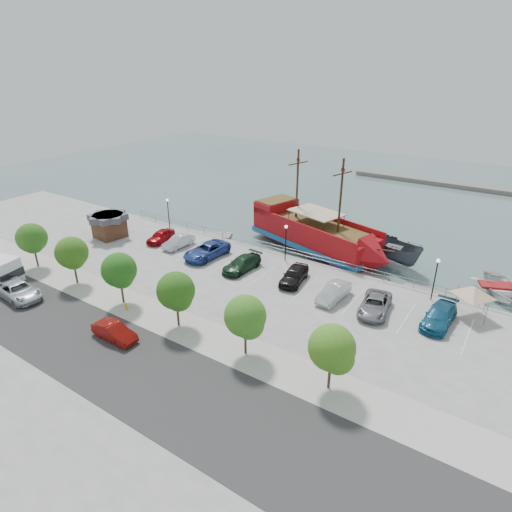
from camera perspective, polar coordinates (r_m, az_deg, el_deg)
The scene contains 34 objects.
ground at distance 44.36m, azimuth -0.35°, elevation -4.72°, with size 160.00×160.00×0.00m, color #4A6261.
land_slab at distance 32.30m, azimuth -22.92°, elevation -19.02°, with size 100.00×58.00×1.20m, color gray.
street at distance 33.97m, azimuth -16.08°, elevation -14.05°, with size 100.00×8.00×0.04m, color #343434.
sidewalk at distance 37.19m, azimuth -9.11°, elevation -9.56°, with size 100.00×4.00×0.05m, color #B7B5A8.
seawall_railing at distance 49.66m, azimuth 4.67°, elevation 0.50°, with size 50.00×0.06×1.00m.
far_shore at distance 90.42m, azimuth 25.49°, elevation 8.51°, with size 40.00×3.00×0.80m, color slate.
pirate_ship at distance 52.86m, azimuth 8.84°, elevation 2.49°, with size 20.39×10.64×12.62m.
patrol_boat at distance 52.03m, azimuth 17.84°, elevation 0.49°, with size 2.97×7.89×3.05m, color #3C434B.
speedboat at distance 49.88m, azimuth 29.77°, elevation -3.88°, with size 4.62×6.47×1.34m, color silver.
dock_west at distance 58.60m, azimuth -6.67°, elevation 2.83°, with size 6.88×1.97×0.39m, color gray.
dock_mid at distance 48.59m, azimuth 13.37°, elevation -2.44°, with size 6.64×1.90×0.38m, color gray.
dock_east at distance 46.80m, azimuth 23.58°, elevation -5.01°, with size 7.62×2.18×0.44m, color gray.
shed at distance 57.96m, azimuth -19.01°, elevation 3.94°, with size 4.13×4.13×3.05m.
canopy_tent at distance 41.75m, azimuth 27.18°, elevation -3.70°, with size 4.38×4.38×3.26m.
street_van at distance 46.71m, azimuth -29.15°, elevation -4.05°, with size 2.59×5.61×1.56m, color #AAB3B9.
street_sedan at distance 37.02m, azimuth -18.37°, elevation -9.55°, with size 1.46×4.19×1.38m, color maroon.
fire_hydrant at distance 40.79m, azimuth -16.88°, elevation -6.46°, with size 0.25×0.25×0.72m.
lamp_post_left at distance 58.11m, azimuth -11.66°, elevation 6.22°, with size 0.36×0.36×4.28m.
lamp_post_mid at distance 47.68m, azimuth 4.00°, elevation 2.62°, with size 0.36×0.36×4.28m.
lamp_post_right at distance 42.85m, azimuth 22.88°, elevation -1.99°, with size 0.36×0.36×4.28m.
tree_a at distance 51.76m, azimuth -27.70°, elevation 1.99°, with size 3.30×3.20×5.00m.
tree_b at distance 46.04m, azimuth -23.31°, elevation 0.24°, with size 3.30×3.20×5.00m.
tree_c at distance 40.71m, azimuth -17.73°, elevation -1.99°, with size 3.30×3.20×5.00m.
tree_d at distance 35.96m, azimuth -10.55°, elevation -4.81°, with size 3.30×3.20×5.00m.
tree_e at distance 32.04m, azimuth -1.31°, elevation -8.29°, with size 3.30×3.20×5.00m.
tree_f at distance 29.30m, azimuth 10.27°, elevation -12.26°, with size 3.30×3.20×5.00m.
parked_car_a at distance 54.94m, azimuth -12.59°, elevation 2.62°, with size 1.74×4.33×1.48m, color #98070B.
parked_car_b at distance 52.83m, azimuth -10.28°, elevation 1.91°, with size 1.53×4.38×1.44m, color silver.
parked_car_c at distance 49.54m, azimuth -6.58°, elevation 0.74°, with size 2.77×6.00×1.67m, color navy.
parked_car_d at distance 46.19m, azimuth -1.90°, elevation -1.05°, with size 2.10×5.16×1.50m, color #15311D.
parked_car_e at distance 43.78m, azimuth 5.10°, elevation -2.53°, with size 1.96×4.87×1.66m, color black.
parked_car_f at distance 41.26m, azimuth 10.34°, elevation -4.76°, with size 1.61×4.61×1.52m, color silver.
parked_car_g at distance 40.13m, azimuth 15.57°, elevation -6.27°, with size 2.42×5.24×1.46m, color gray.
parked_car_h at distance 40.18m, azimuth 23.25°, elevation -7.39°, with size 2.14×5.26×1.53m, color #185878.
Camera 1 is at (21.66, -32.11, 20.62)m, focal length 30.00 mm.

